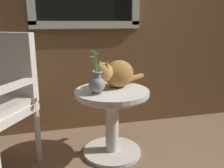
# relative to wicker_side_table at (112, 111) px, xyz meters

# --- Properties ---
(wicker_side_table) EXTENTS (0.59, 0.59, 0.55)m
(wicker_side_table) POSITION_rel_wicker_side_table_xyz_m (0.00, 0.00, 0.00)
(wicker_side_table) COLOR silver
(wicker_side_table) RESTS_ON ground_plane
(cat) EXTENTS (0.50, 0.34, 0.24)m
(cat) POSITION_rel_wicker_side_table_xyz_m (0.05, 0.07, 0.30)
(cat) COLOR #AD7A3D
(cat) RESTS_ON wicker_side_table
(pewter_vase_with_ivy) EXTENTS (0.12, 0.13, 0.32)m
(pewter_vase_with_ivy) POSITION_rel_wicker_side_table_xyz_m (-0.13, -0.07, 0.27)
(pewter_vase_with_ivy) COLOR gray
(pewter_vase_with_ivy) RESTS_ON wicker_side_table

